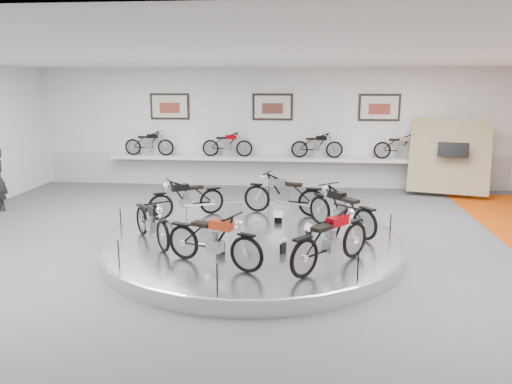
# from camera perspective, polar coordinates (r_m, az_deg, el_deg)

# --- Properties ---
(floor) EXTENTS (16.00, 16.00, 0.00)m
(floor) POSITION_cam_1_polar(r_m,az_deg,el_deg) (10.52, -0.61, -7.19)
(floor) COLOR #525154
(floor) RESTS_ON ground
(ceiling) EXTENTS (16.00, 16.00, 0.00)m
(ceiling) POSITION_cam_1_polar(r_m,az_deg,el_deg) (9.91, -0.67, 15.13)
(ceiling) COLOR white
(ceiling) RESTS_ON wall_back
(wall_back) EXTENTS (16.00, 0.00, 16.00)m
(wall_back) POSITION_cam_1_polar(r_m,az_deg,el_deg) (16.95, 1.89, 7.33)
(wall_back) COLOR white
(wall_back) RESTS_ON floor
(wall_front) EXTENTS (16.00, 0.00, 16.00)m
(wall_front) POSITION_cam_1_polar(r_m,az_deg,el_deg) (3.41, -13.68, -15.19)
(wall_front) COLOR white
(wall_front) RESTS_ON floor
(dado_band) EXTENTS (15.68, 0.04, 1.10)m
(dado_band) POSITION_cam_1_polar(r_m,az_deg,el_deg) (17.12, 1.86, 2.49)
(dado_band) COLOR #BCBCBA
(dado_band) RESTS_ON floor
(display_platform) EXTENTS (6.40, 6.40, 0.30)m
(display_platform) POSITION_cam_1_polar(r_m,az_deg,el_deg) (10.75, -0.45, -5.90)
(display_platform) COLOR silver
(display_platform) RESTS_ON floor
(platform_rim) EXTENTS (6.40, 6.40, 0.10)m
(platform_rim) POSITION_cam_1_polar(r_m,az_deg,el_deg) (10.72, -0.45, -5.29)
(platform_rim) COLOR #B2B2BA
(platform_rim) RESTS_ON display_platform
(shelf) EXTENTS (11.00, 0.55, 0.10)m
(shelf) POSITION_cam_1_polar(r_m,az_deg,el_deg) (16.77, 1.81, 3.84)
(shelf) COLOR silver
(shelf) RESTS_ON wall_back
(poster_left) EXTENTS (1.35, 0.06, 0.88)m
(poster_left) POSITION_cam_1_polar(r_m,az_deg,el_deg) (17.43, -9.82, 9.61)
(poster_left) COLOR beige
(poster_left) RESTS_ON wall_back
(poster_center) EXTENTS (1.35, 0.06, 0.88)m
(poster_center) POSITION_cam_1_polar(r_m,az_deg,el_deg) (16.86, 1.90, 9.69)
(poster_center) COLOR beige
(poster_center) RESTS_ON wall_back
(poster_right) EXTENTS (1.35, 0.06, 0.88)m
(poster_right) POSITION_cam_1_polar(r_m,az_deg,el_deg) (17.00, 13.92, 9.36)
(poster_right) COLOR beige
(poster_right) RESTS_ON wall_back
(display_panel) EXTENTS (2.56, 1.52, 2.30)m
(display_panel) POSITION_cam_1_polar(r_m,az_deg,el_deg) (16.74, 21.22, 3.83)
(display_panel) COLOR tan
(display_panel) RESTS_ON floor
(shelf_bike_a) EXTENTS (1.22, 0.43, 0.73)m
(shelf_bike_a) POSITION_cam_1_polar(r_m,az_deg,el_deg) (17.49, -12.11, 5.30)
(shelf_bike_a) COLOR black
(shelf_bike_a) RESTS_ON shelf
(shelf_bike_b) EXTENTS (1.22, 0.43, 0.73)m
(shelf_bike_b) POSITION_cam_1_polar(r_m,az_deg,el_deg) (16.88, -3.30, 5.30)
(shelf_bike_b) COLOR #840108
(shelf_bike_b) RESTS_ON shelf
(shelf_bike_c) EXTENTS (1.22, 0.43, 0.73)m
(shelf_bike_c) POSITION_cam_1_polar(r_m,az_deg,el_deg) (16.69, 6.98, 5.14)
(shelf_bike_c) COLOR black
(shelf_bike_c) RESTS_ON shelf
(shelf_bike_d) EXTENTS (1.22, 0.43, 0.73)m
(shelf_bike_d) POSITION_cam_1_polar(r_m,az_deg,el_deg) (16.97, 16.16, 4.86)
(shelf_bike_d) COLOR silver
(shelf_bike_d) RESTS_ON shelf
(bike_a) EXTENTS (1.60, 1.74, 1.03)m
(bike_a) POSITION_cam_1_polar(r_m,az_deg,el_deg) (11.06, 9.75, -1.96)
(bike_a) COLOR black
(bike_a) RESTS_ON display_platform
(bike_b) EXTENTS (1.88, 1.05, 1.05)m
(bike_b) POSITION_cam_1_polar(r_m,az_deg,el_deg) (12.36, 3.21, -0.20)
(bike_b) COLOR silver
(bike_b) RESTS_ON display_platform
(bike_c) EXTENTS (1.70, 1.37, 0.97)m
(bike_c) POSITION_cam_1_polar(r_m,az_deg,el_deg) (12.22, -7.95, -0.65)
(bike_c) COLOR black
(bike_c) RESTS_ON display_platform
(bike_d) EXTENTS (1.41, 1.63, 0.95)m
(bike_d) POSITION_cam_1_polar(r_m,az_deg,el_deg) (10.42, -11.84, -3.20)
(bike_d) COLOR black
(bike_d) RESTS_ON display_platform
(bike_e) EXTENTS (1.81, 1.25, 1.01)m
(bike_e) POSITION_cam_1_polar(r_m,az_deg,el_deg) (8.97, -4.85, -5.37)
(bike_e) COLOR #AA2D11
(bike_e) RESTS_ON display_platform
(bike_f) EXTENTS (1.66, 1.78, 1.06)m
(bike_f) POSITION_cam_1_polar(r_m,az_deg,el_deg) (8.96, 8.57, -5.32)
(bike_f) COLOR #840108
(bike_f) RESTS_ON display_platform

